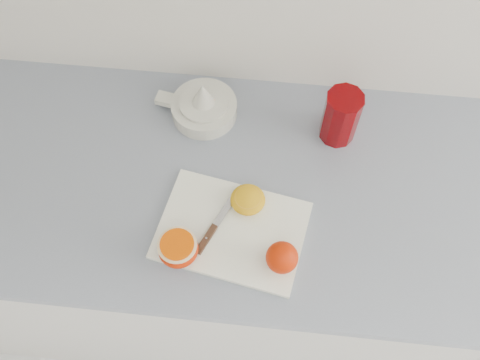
% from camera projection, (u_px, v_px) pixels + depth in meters
% --- Properties ---
extents(counter, '(2.30, 0.64, 0.89)m').
position_uv_depth(counter, '(236.00, 251.00, 1.62)').
color(counter, silver).
rests_on(counter, ground).
extents(cutting_board, '(0.35, 0.28, 0.01)m').
position_uv_depth(cutting_board, '(232.00, 230.00, 1.16)').
color(cutting_board, white).
rests_on(cutting_board, counter).
extents(whole_orange, '(0.07, 0.07, 0.07)m').
position_uv_depth(whole_orange, '(282.00, 258.00, 1.09)').
color(whole_orange, red).
rests_on(whole_orange, cutting_board).
extents(half_orange, '(0.08, 0.08, 0.05)m').
position_uv_depth(half_orange, '(178.00, 249.00, 1.11)').
color(half_orange, red).
rests_on(half_orange, cutting_board).
extents(squeezed_shell, '(0.08, 0.08, 0.03)m').
position_uv_depth(squeezed_shell, '(248.00, 200.00, 1.17)').
color(squeezed_shell, orange).
rests_on(squeezed_shell, cutting_board).
extents(paring_knife, '(0.08, 0.16, 0.01)m').
position_uv_depth(paring_knife, '(210.00, 233.00, 1.15)').
color(paring_knife, '#4E3020').
rests_on(paring_knife, cutting_board).
extents(citrus_juicer, '(0.20, 0.16, 0.11)m').
position_uv_depth(citrus_juicer, '(203.00, 106.00, 1.30)').
color(citrus_juicer, white).
rests_on(citrus_juicer, counter).
extents(red_tumbler, '(0.09, 0.09, 0.14)m').
position_uv_depth(red_tumbler, '(340.00, 118.00, 1.23)').
color(red_tumbler, '#6A0003').
rests_on(red_tumbler, counter).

